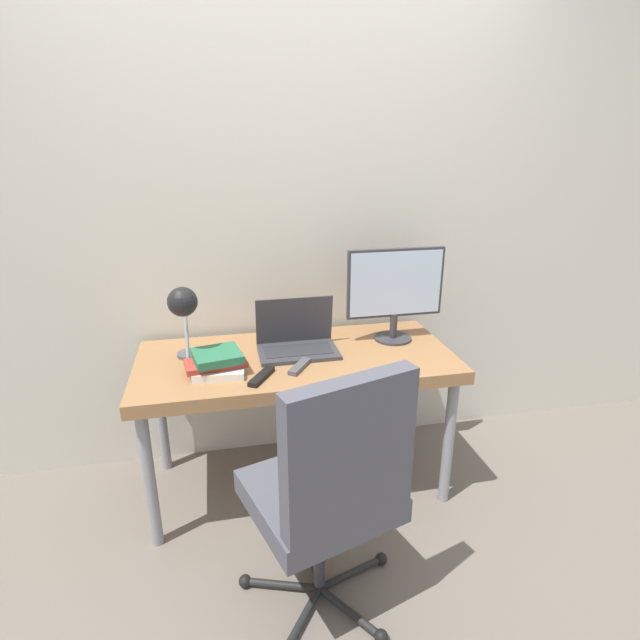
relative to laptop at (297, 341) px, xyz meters
The scene contains 10 objects.
ground_plane 0.85m from the laptop, 91.90° to the right, with size 12.00×12.00×0.00m, color #70665B.
wall_back 0.64m from the laptop, 92.14° to the left, with size 8.00×0.05×2.60m.
desk 0.13m from the laptop, 103.27° to the right, with size 1.46×0.67×0.71m.
laptop is the anchor object (origin of this frame).
monitor 0.54m from the laptop, ahead, with size 0.48×0.18×0.46m.
desk_lamp 0.55m from the laptop, behind, with size 0.13×0.26×0.37m.
office_chair 0.83m from the laptop, 91.64° to the right, with size 0.61×0.60×1.00m.
book_stack 0.40m from the laptop, 156.87° to the right, with size 0.27×0.22×0.09m.
tv_remote 0.32m from the laptop, 127.12° to the right, with size 0.13×0.17×0.02m.
media_remote 0.20m from the laptop, 96.47° to the right, with size 0.12×0.15×0.02m.
Camera 1 is at (-0.33, -1.76, 1.66)m, focal length 28.00 mm.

